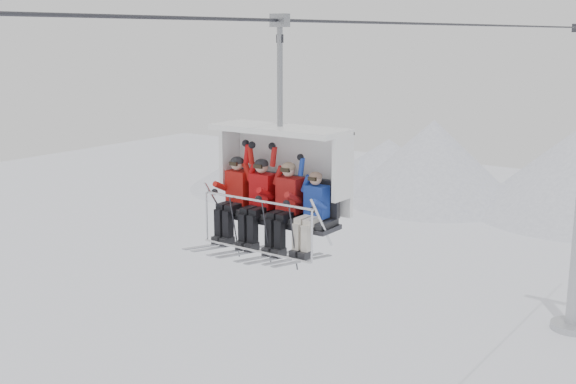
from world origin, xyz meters
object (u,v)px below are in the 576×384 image
Objects in this scene: chairlift_carrier at (284,172)px; skier_center_right at (286,203)px; skier_far_left at (235,195)px; skier_far_right at (312,210)px; skier_center_left at (259,198)px.

chairlift_carrier reaches higher than skier_center_right.
chairlift_carrier is at bearing 18.89° from skier_far_left.
chairlift_carrier is 1.01m from skier_far_right.
chairlift_carrier reaches higher than skier_far_left.
chairlift_carrier reaches higher than skier_far_right.
skier_center_left is 1.15m from skier_far_right.
chairlift_carrier reaches higher than skier_center_left.
skier_center_right is at bearing -49.95° from chairlift_carrier.
skier_center_right is at bearing 0.00° from skier_center_left.
skier_center_left and skier_center_right have the same top height.
skier_far_left is 1.00× the size of skier_center_left.
skier_far_left reaches higher than skier_far_right.
skier_far_right is at bearing -21.37° from chairlift_carrier.
chairlift_carrier is 1.06m from skier_far_left.
skier_far_right is (1.14, -0.01, -0.05)m from skier_center_left.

